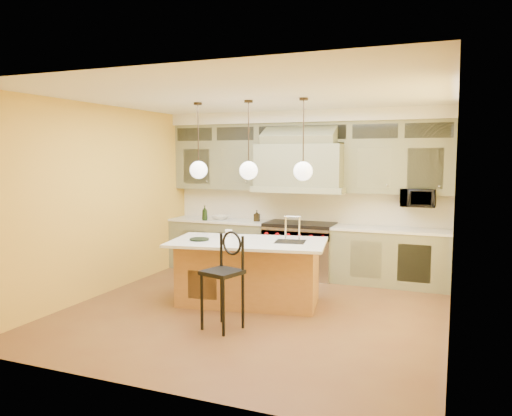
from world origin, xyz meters
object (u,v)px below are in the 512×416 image
at_px(range, 300,249).
at_px(microwave, 418,198).
at_px(kitchen_island, 249,271).
at_px(counter_stool, 224,274).

distance_m(range, microwave, 2.18).
bearing_deg(kitchen_island, range, 73.28).
distance_m(range, counter_stool, 2.92).
bearing_deg(microwave, counter_stool, -124.07).
relative_size(counter_stool, microwave, 2.21).
xyz_separation_m(counter_stool, microwave, (2.04, 3.02, 0.76)).
distance_m(counter_stool, microwave, 3.72).
relative_size(kitchen_island, microwave, 4.36).
bearing_deg(range, microwave, 3.12).
bearing_deg(range, counter_stool, -91.76).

